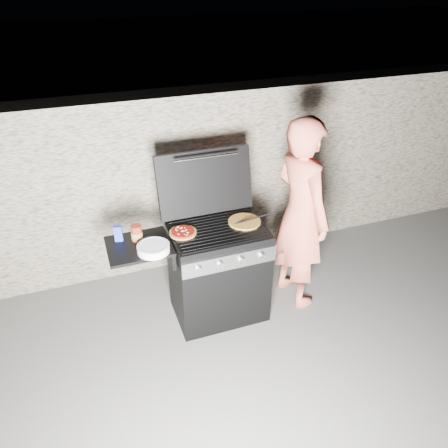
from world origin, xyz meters
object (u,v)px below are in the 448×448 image
object	(u,v)px
gas_grill	(192,278)
sauce_jar	(137,233)
pizza_topped	(183,232)
person	(301,215)

from	to	relation	value
gas_grill	sauce_jar	xyz separation A→B (m)	(-0.42, 0.07, 0.52)
gas_grill	pizza_topped	distance (m)	0.47
sauce_jar	person	size ratio (longest dim) A/B	0.08
pizza_topped	person	bearing A→B (deg)	-2.18
gas_grill	person	size ratio (longest dim) A/B	0.74
pizza_topped	gas_grill	bearing A→B (deg)	-36.27
pizza_topped	person	world-z (taller)	person
gas_grill	person	world-z (taller)	person
pizza_topped	person	size ratio (longest dim) A/B	0.12
sauce_jar	person	world-z (taller)	person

